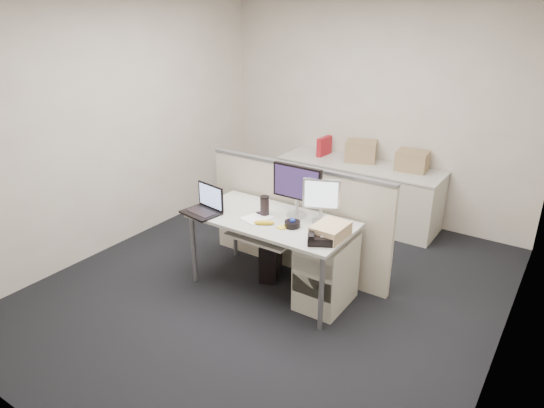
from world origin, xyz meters
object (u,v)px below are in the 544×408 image
Objects in this scene: laptop at (200,201)px; desk_phone at (321,239)px; monitor_main at (297,191)px; desk at (272,225)px.

desk_phone is at bearing 14.09° from laptop.
monitor_main is at bearing 40.26° from laptop.
desk_phone is (0.60, -0.18, 0.10)m from desk.
monitor_main reaches higher than desk_phone.
laptop is at bearing -149.14° from monitor_main.
laptop is at bearing 156.27° from desk_phone.
monitor_main reaches higher than laptop.
laptop is 1.23m from desk_phone.
monitor_main reaches higher than desk.
laptop is at bearing -155.70° from desk.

